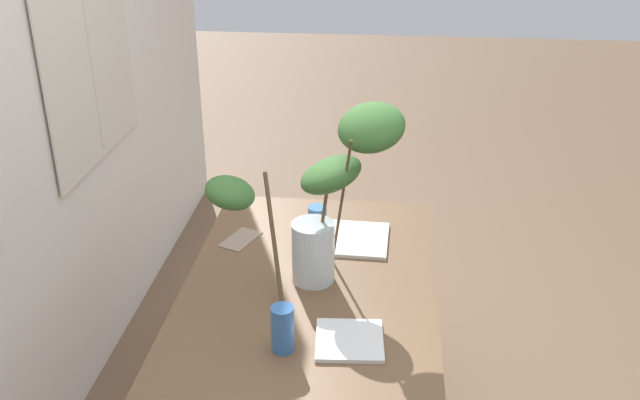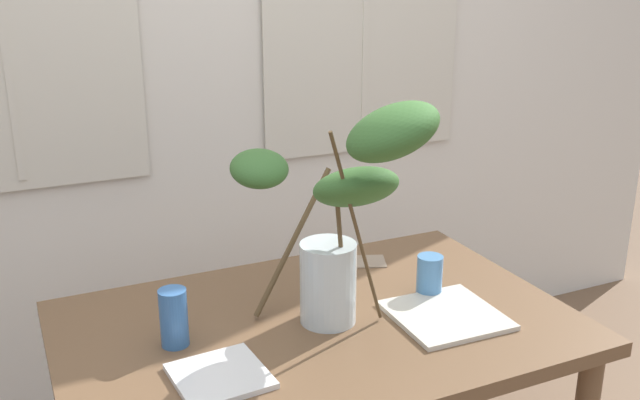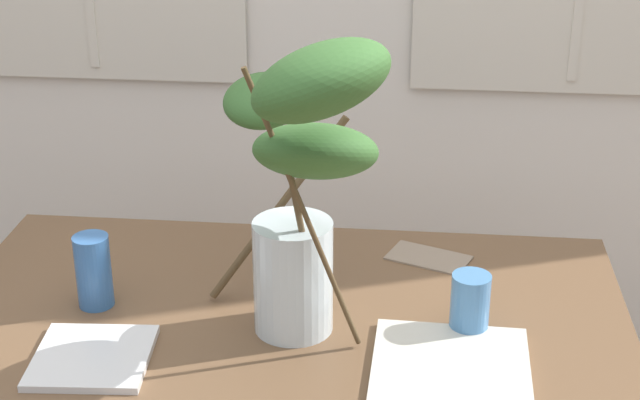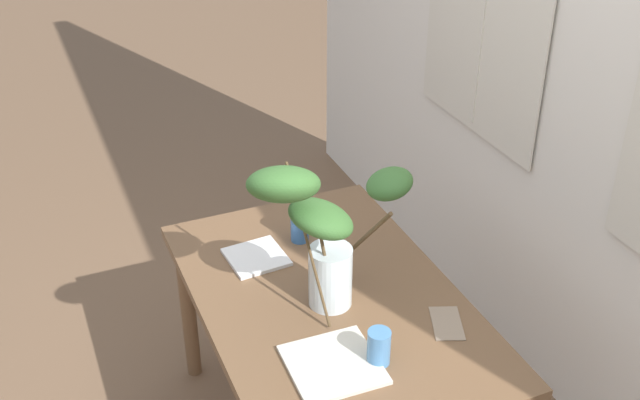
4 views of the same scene
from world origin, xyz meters
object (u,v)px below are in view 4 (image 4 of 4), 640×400
Objects in this scene: plate_square_left at (256,257)px; plate_square_right at (333,365)px; drinking_glass_blue_right at (379,347)px; vase_with_branches at (323,227)px; drinking_glass_blue_left at (300,223)px; dining_table at (329,317)px.

plate_square_right is at bearing 2.78° from plate_square_left.
drinking_glass_blue_right reaches higher than plate_square_right.
drinking_glass_blue_right is at bearing 75.37° from plate_square_right.
vase_with_branches is at bearing 163.02° from plate_square_right.
drinking_glass_blue_right is 0.58× the size of plate_square_left.
drinking_glass_blue_left is 0.54× the size of plate_square_right.
dining_table is 4.84× the size of plate_square_right.
vase_with_branches is 4.73× the size of drinking_glass_blue_left.
dining_table is 0.40m from drinking_glass_blue_left.
vase_with_branches is at bearing -170.05° from drinking_glass_blue_right.
vase_with_branches is (0.05, -0.04, 0.41)m from dining_table.
vase_with_branches reaches higher than drinking_glass_blue_left.
plate_square_left reaches higher than dining_table.
vase_with_branches is 0.49m from drinking_glass_blue_left.
plate_square_right is at bearing -16.98° from vase_with_branches.
drinking_glass_blue_left is at bearing 174.13° from dining_table.
drinking_glass_blue_right is 0.15m from plate_square_right.
drinking_glass_blue_right is at bearing 9.95° from vase_with_branches.
plate_square_left is (-0.31, -0.16, 0.09)m from dining_table.
vase_with_branches is at bearing -42.95° from dining_table.
drinking_glass_blue_left is at bearing 166.59° from plate_square_right.
plate_square_left is 0.74× the size of plate_square_right.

